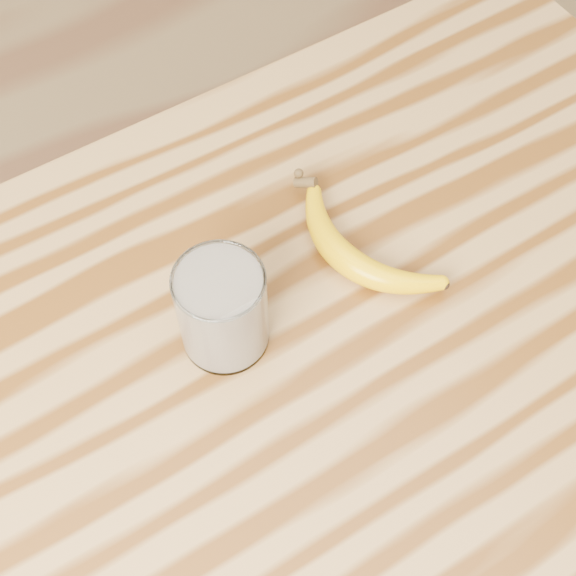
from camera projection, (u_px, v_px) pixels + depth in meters
room at (325, 18)px, 0.43m from camera, size 4.04×4.04×2.70m
table at (305, 421)px, 0.93m from camera, size 1.20×0.80×0.90m
smoothie_glass at (222, 309)px, 0.79m from camera, size 0.09×0.09×0.11m
banana at (348, 262)px, 0.87m from camera, size 0.17×0.29×0.03m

